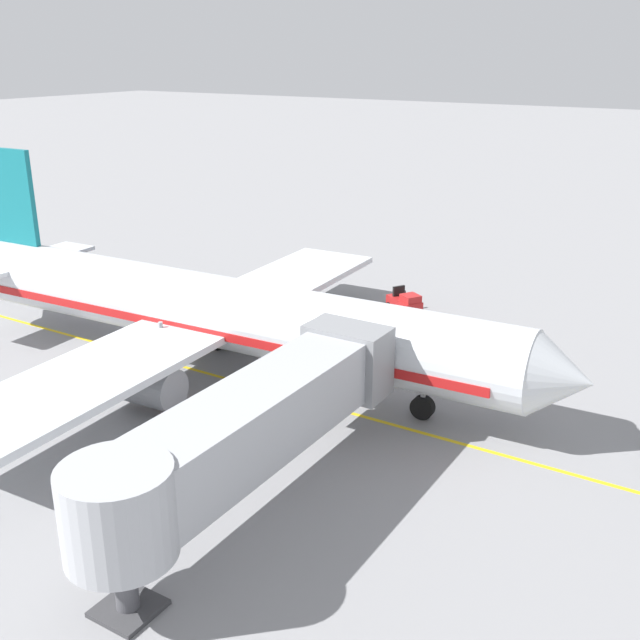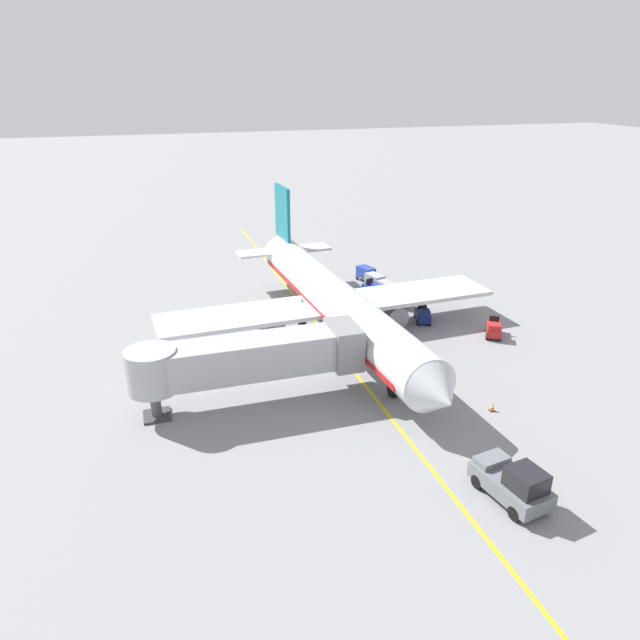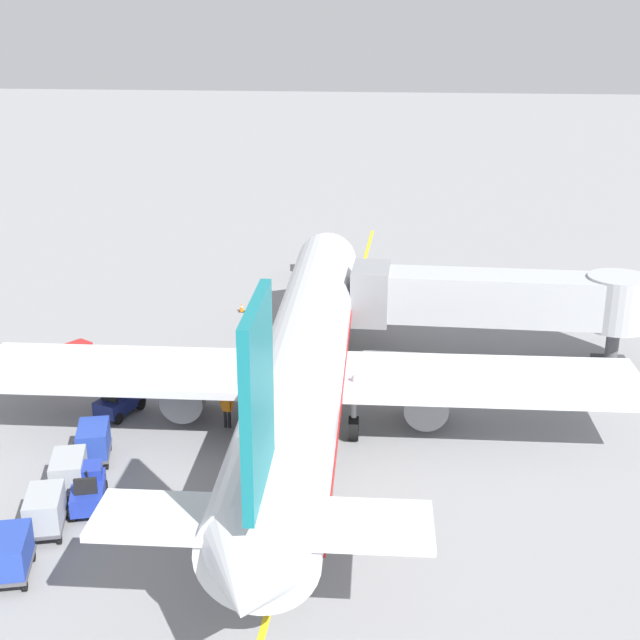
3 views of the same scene
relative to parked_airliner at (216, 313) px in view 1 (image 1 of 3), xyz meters
name	(u,v)px [view 1 (image 1 of 3)]	position (x,y,z in m)	size (l,w,h in m)	color
ground_plane	(193,369)	(0.70, -1.16, -3.19)	(400.00, 400.00, 0.00)	gray
gate_lead_in_line	(193,369)	(0.70, -1.16, -3.18)	(0.24, 80.00, 0.01)	gold
parked_airliner	(216,313)	(0.00, 0.00, 0.00)	(30.23, 37.32, 10.63)	silver
jet_bridge	(251,425)	(9.27, 9.17, 0.27)	(15.88, 3.50, 4.98)	#A8AAAF
baggage_tug_lead	(304,309)	(-8.80, -0.29, -2.47)	(1.94, 2.75, 1.62)	navy
baggage_tug_trailing	(405,303)	(-13.25, 4.48, -2.47)	(2.32, 2.76, 1.62)	#B21E1E
baggage_tug_spare	(189,295)	(-7.24, -8.35, -2.47)	(1.91, 2.74, 1.62)	#1E339E
baggage_cart_front	(241,296)	(-8.36, -4.86, -2.24)	(1.85, 2.98, 1.58)	#4C4C51
baggage_cart_second_in_train	(209,289)	(-8.35, -7.52, -2.24)	(1.85, 2.98, 1.58)	#4C4C51
baggage_cart_third_in_train	(175,284)	(-8.11, -10.26, -2.24)	(1.85, 2.98, 1.58)	#4C4C51
baggage_cart_tail_end	(147,277)	(-8.15, -12.95, -2.24)	(1.85, 2.98, 1.58)	#4C4C51
ground_crew_wing_walker	(346,354)	(-3.44, 5.75, -2.23)	(0.55, 0.59, 1.69)	#232328
ground_crew_loader	(241,329)	(-3.46, -1.12, -2.23)	(0.73, 0.29, 1.69)	#232328
safety_cone_nose_left	(541,386)	(-6.26, 15.27, -2.90)	(0.36, 0.36, 0.59)	black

